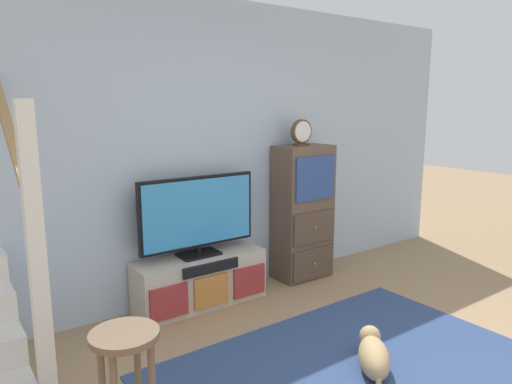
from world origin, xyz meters
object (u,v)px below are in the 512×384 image
Objects in this scene: media_console at (201,281)px; side_cabinet at (303,213)px; dog at (373,355)px; desk_clock at (301,133)px; television at (198,214)px; bar_stool_near at (126,365)px.

media_console is 0.87× the size of side_cabinet.
desk_clock is at bearing 65.43° from dog.
side_cabinet is at bearing -0.65° from television.
television is 1.33m from desk_clock.
desk_clock is 0.38× the size of bar_stool_near.
bar_stool_near is 1.68m from dog.
media_console is 1.73× the size of bar_stool_near.
bar_stool_near is at bearing -149.19° from desk_clock.
television is 1.21m from side_cabinet.
television is at bearing 104.43° from dog.
side_cabinet is 2.80m from bar_stool_near.
bar_stool_near is at bearing -149.50° from side_cabinet.
television is 2.37× the size of dog.
media_console is at bearing 49.54° from bar_stool_near.
desk_clock is 0.56× the size of dog.
dog is (-0.73, -1.60, -1.38)m from desk_clock.
media_console is 1.71m from desk_clock.
desk_clock is 2.91m from bar_stool_near.
desk_clock is at bearing 30.81° from bar_stool_near.
media_console is at bearing 104.64° from dog.
television is (-0.00, 0.02, 0.60)m from media_console.
television reaches higher than dog.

